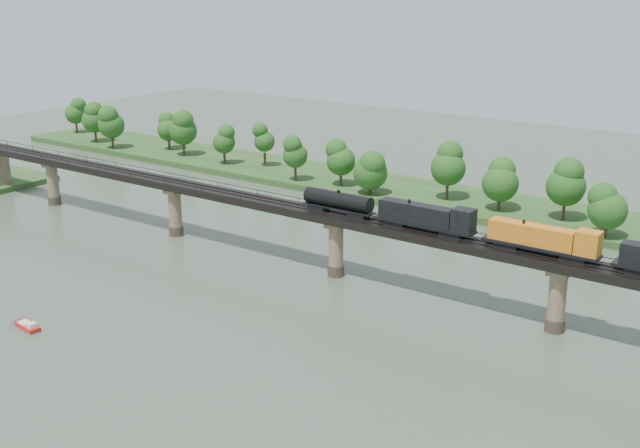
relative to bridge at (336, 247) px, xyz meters
The scene contains 7 objects.
ground 30.49m from the bridge, 90.00° to the right, with size 400.00×400.00×0.00m, color #3B4939.
far_bank 55.20m from the bridge, 90.00° to the left, with size 300.00×24.00×1.60m, color #26481D.
bridge is the anchor object (origin of this frame).
bridge_superstructure 6.33m from the bridge, 90.00° to the left, with size 220.00×4.90×0.75m.
far_treeline 51.30m from the bridge, 99.23° to the left, with size 289.06×17.54×13.60m.
freight_train 31.52m from the bridge, ahead, with size 71.68×2.79×4.93m.
motorboat 52.48m from the bridge, 118.57° to the right, with size 5.03×2.37×1.36m.
Camera 1 is at (75.83, -80.40, 51.06)m, focal length 45.00 mm.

